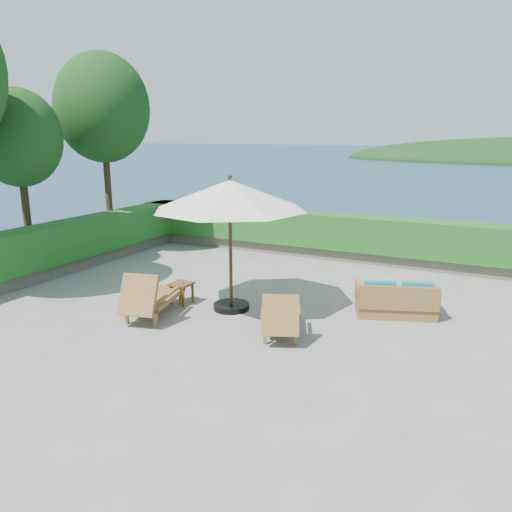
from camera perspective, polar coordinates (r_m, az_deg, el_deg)
The scene contains 14 objects.
ground at distance 10.56m, azimuth -3.42°, elevation -6.55°, with size 12.00×12.00×0.00m, color gray.
foundation at distance 11.19m, azimuth -3.30°, elevation -14.03°, with size 12.00×12.00×3.00m, color #60584C.
ocean at distance 11.93m, azimuth -3.20°, elevation -20.20°, with size 600.00×600.00×0.00m, color #182F4C.
planter_wall_far at distance 15.41m, azimuth 6.99°, elevation 0.59°, with size 12.00×0.60×0.36m, color #6A6355.
planter_wall_left at distance 14.04m, azimuth -23.68°, elevation -1.78°, with size 0.60×12.00×0.36m, color #6A6355.
hedge_far at distance 15.27m, azimuth 7.06°, elevation 3.04°, with size 12.40×0.90×1.00m, color #154A15.
hedge_left at distance 13.89m, azimuth -23.94°, elevation 0.88°, with size 0.90×12.40×1.00m, color #154A15.
tree_mid at distance 14.54m, azimuth -25.53°, elevation 12.01°, with size 2.20×2.20×4.83m.
tree_far at distance 16.10m, azimuth -17.14°, elevation 15.82°, with size 2.80×2.80×6.03m.
patio_umbrella at distance 10.24m, azimuth -3.00°, elevation 6.83°, with size 3.71×3.71×2.88m.
lounge_left at distance 10.45m, azimuth -11.90°, elevation -4.57°, with size 1.12×1.90×1.03m.
lounge_right at distance 9.34m, azimuth 2.85°, elevation -6.81°, with size 1.23×1.72×0.92m.
side_table at distance 11.17m, azimuth -8.52°, elevation -3.46°, with size 0.45×0.45×0.47m.
wicker_loveseat at distance 10.72m, azimuth 15.69°, elevation -5.02°, with size 1.79×1.32×0.79m.
Camera 1 is at (4.97, -8.56, 3.66)m, focal length 35.00 mm.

